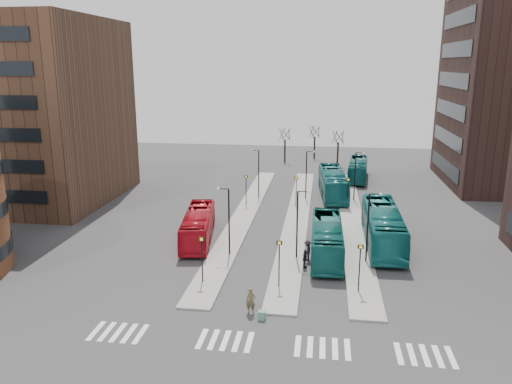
# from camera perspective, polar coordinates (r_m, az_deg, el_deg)

# --- Properties ---
(ground) EXTENTS (160.00, 160.00, 0.00)m
(ground) POSITION_cam_1_polar(r_m,az_deg,el_deg) (28.96, -3.10, -20.77)
(ground) COLOR #2F2F31
(ground) RESTS_ON ground
(island_left) EXTENTS (2.50, 45.00, 0.15)m
(island_left) POSITION_cam_1_polar(r_m,az_deg,el_deg) (56.40, -1.36, -2.66)
(island_left) COLOR gray
(island_left) RESTS_ON ground
(island_mid) EXTENTS (2.50, 45.00, 0.15)m
(island_mid) POSITION_cam_1_polar(r_m,az_deg,el_deg) (55.79, 4.74, -2.90)
(island_mid) COLOR gray
(island_mid) RESTS_ON ground
(island_right) EXTENTS (2.50, 45.00, 0.15)m
(island_right) POSITION_cam_1_polar(r_m,az_deg,el_deg) (55.83, 10.91, -3.11)
(island_right) COLOR gray
(island_right) RESTS_ON ground
(suitcase) EXTENTS (0.51, 0.42, 0.61)m
(suitcase) POSITION_cam_1_polar(r_m,az_deg,el_deg) (34.48, 0.64, -13.91)
(suitcase) COLOR #1B4694
(suitcase) RESTS_ON ground
(red_bus) EXTENTS (4.03, 10.94, 2.98)m
(red_bus) POSITION_cam_1_polar(r_m,az_deg,el_deg) (48.61, -6.64, -3.85)
(red_bus) COLOR #B70E1C
(red_bus) RESTS_ON ground
(teal_bus_a) EXTENTS (2.78, 11.33, 3.15)m
(teal_bus_a) POSITION_cam_1_polar(r_m,az_deg,el_deg) (44.97, 8.09, -5.32)
(teal_bus_a) COLOR #135F5B
(teal_bus_a) RESTS_ON ground
(teal_bus_b) EXTENTS (3.87, 12.65, 3.47)m
(teal_bus_b) POSITION_cam_1_polar(r_m,az_deg,el_deg) (64.92, 8.77, 0.99)
(teal_bus_b) COLOR #146366
(teal_bus_b) RESTS_ON ground
(teal_bus_c) EXTENTS (3.10, 13.08, 3.64)m
(teal_bus_c) POSITION_cam_1_polar(r_m,az_deg,el_deg) (48.51, 14.28, -3.84)
(teal_bus_c) COLOR #156A6C
(teal_bus_c) RESTS_ON ground
(teal_bus_d) EXTENTS (3.50, 10.96, 3.00)m
(teal_bus_d) POSITION_cam_1_polar(r_m,az_deg,el_deg) (75.27, 11.56, 2.54)
(teal_bus_d) COLOR #135F61
(teal_bus_d) RESTS_ON ground
(traveller) EXTENTS (0.69, 0.47, 1.86)m
(traveller) POSITION_cam_1_polar(r_m,az_deg,el_deg) (34.95, -0.60, -12.34)
(traveller) COLOR brown
(traveller) RESTS_ON ground
(commuter_a) EXTENTS (1.02, 0.91, 1.74)m
(commuter_a) POSITION_cam_1_polar(r_m,az_deg,el_deg) (45.65, -7.31, -5.93)
(commuter_a) COLOR black
(commuter_a) RESTS_ON ground
(commuter_b) EXTENTS (0.54, 0.99, 1.61)m
(commuter_b) POSITION_cam_1_polar(r_m,az_deg,el_deg) (42.41, 5.60, -7.61)
(commuter_b) COLOR black
(commuter_b) RESTS_ON ground
(commuter_c) EXTENTS (0.92, 1.30, 1.84)m
(commuter_c) POSITION_cam_1_polar(r_m,az_deg,el_deg) (43.90, 5.90, -6.67)
(commuter_c) COLOR black
(commuter_c) RESTS_ON ground
(crosswalk_stripes) EXTENTS (22.35, 2.40, 0.01)m
(crosswalk_stripes) POSITION_cam_1_polar(r_m,az_deg,el_deg) (32.04, 1.53, -16.93)
(crosswalk_stripes) COLOR silver
(crosswalk_stripes) RESTS_ON ground
(office_block) EXTENTS (25.00, 20.12, 22.00)m
(office_block) POSITION_cam_1_polar(r_m,az_deg,el_deg) (69.25, -26.44, 8.28)
(office_block) COLOR #4F3424
(office_block) RESTS_ON ground
(sign_poles) EXTENTS (12.45, 22.12, 3.65)m
(sign_poles) POSITION_cam_1_polar(r_m,az_deg,el_deg) (48.45, 3.86, -2.71)
(sign_poles) COLOR black
(sign_poles) RESTS_ON ground
(lamp_posts) EXTENTS (14.04, 20.24, 6.12)m
(lamp_posts) POSITION_cam_1_polar(r_m,az_deg,el_deg) (52.89, 5.38, 0.05)
(lamp_posts) COLOR black
(lamp_posts) RESTS_ON ground
(bare_trees) EXTENTS (10.97, 8.14, 5.90)m
(bare_trees) POSITION_cam_1_polar(r_m,az_deg,el_deg) (87.01, 6.44, 5.16)
(bare_trees) COLOR black
(bare_trees) RESTS_ON ground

